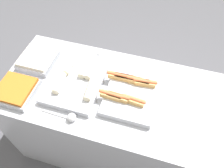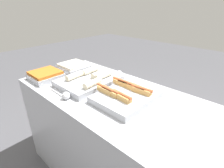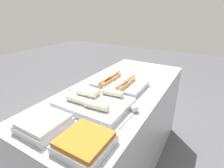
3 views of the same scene
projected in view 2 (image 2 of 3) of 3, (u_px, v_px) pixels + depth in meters
The scene contains 7 objects.
counter at pixel (121, 145), 1.49m from camera, with size 1.83×0.78×0.92m.
tray_hotdogs at pixel (126, 95), 1.26m from camera, with size 0.38×0.45×0.10m.
tray_wraps at pixel (90, 80), 1.50m from camera, with size 0.37×0.51×0.10m.
tray_side_front at pixel (46, 75), 1.59m from camera, with size 0.26×0.26×0.07m.
tray_side_back at pixel (74, 67), 1.79m from camera, with size 0.26×0.26×0.07m.
serving_spoon_near at pixel (65, 95), 1.27m from camera, with size 0.26×0.06×0.06m.
serving_spoon_far at pixel (118, 73), 1.65m from camera, with size 0.26×0.06×0.06m.
Camera 2 is at (0.71, -0.87, 1.57)m, focal length 28.00 mm.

